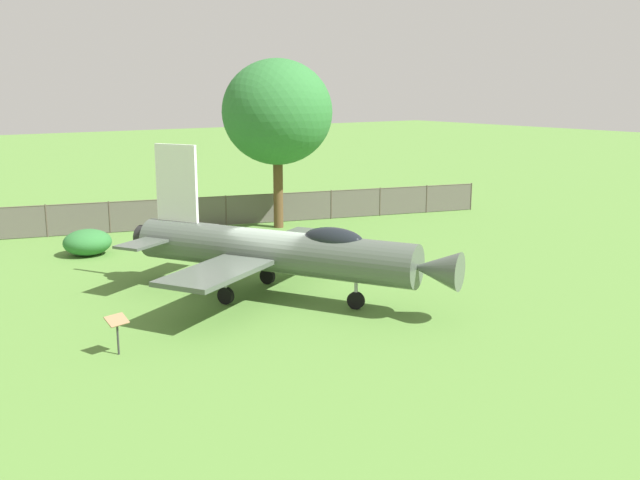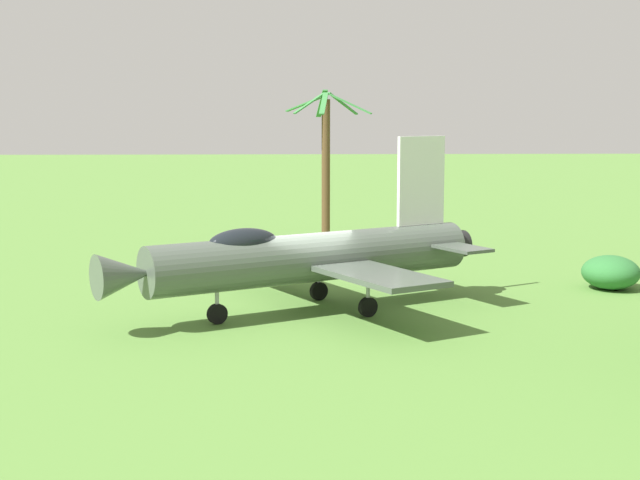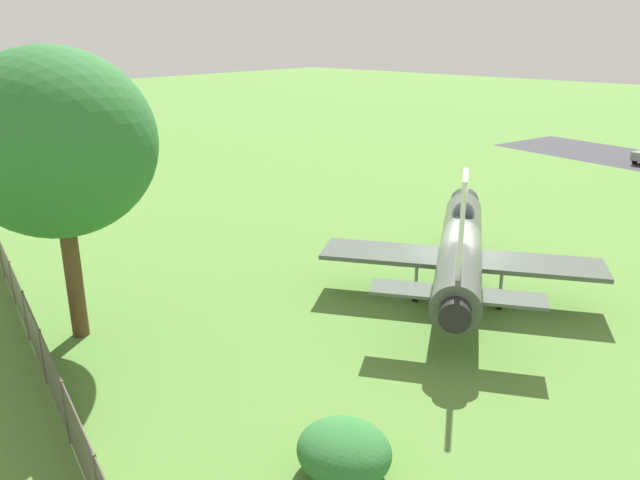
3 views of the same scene
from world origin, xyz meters
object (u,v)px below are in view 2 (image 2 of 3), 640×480
(palm_tree, at_px, (326,161))
(shrub_near_fence, at_px, (611,272))
(info_plaque, at_px, (247,253))
(display_jet, at_px, (304,256))

(palm_tree, height_order, shrub_near_fence, palm_tree)
(palm_tree, distance_m, info_plaque, 10.04)
(palm_tree, xyz_separation_m, info_plaque, (9.00, -3.34, -2.95))
(display_jet, relative_size, shrub_near_fence, 5.58)
(palm_tree, bearing_deg, info_plaque, -20.37)
(display_jet, distance_m, palm_tree, 15.90)
(info_plaque, bearing_deg, shrub_near_fence, 75.73)
(display_jet, xyz_separation_m, info_plaque, (-6.71, -2.00, -0.91))
(shrub_near_fence, bearing_deg, palm_tree, -142.49)
(palm_tree, distance_m, shrub_near_fence, 15.76)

